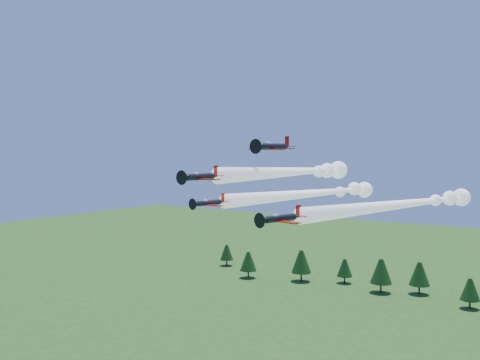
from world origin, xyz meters
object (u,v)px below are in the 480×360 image
Objects in this scene: plane_left at (317,193)px; plane_right at (406,204)px; plane_slot at (272,147)px; plane_lead at (298,172)px.

plane_right is (19.62, -3.19, -0.97)m from plane_left.
plane_slot is (4.94, -26.75, 9.39)m from plane_left.
plane_slot reaches higher than plane_lead.
plane_lead is at bearing -133.17° from plane_right.
plane_slot is (-14.68, -23.56, 10.36)m from plane_right.
plane_lead is 0.83× the size of plane_right.
plane_left is 19.90m from plane_right.
plane_slot is at bearing -69.24° from plane_left.
plane_lead reaches higher than plane_right.
plane_slot is at bearing -107.17° from plane_right.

